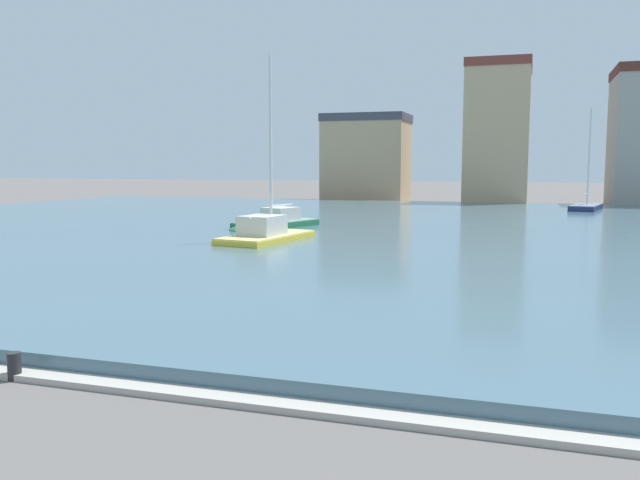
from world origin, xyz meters
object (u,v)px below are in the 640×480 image
(sailboat_green, at_px, (272,226))
(sailboat_navy, at_px, (587,209))
(sailboat_yellow, at_px, (271,237))
(mooring_bollard, at_px, (14,366))

(sailboat_green, distance_m, sailboat_navy, 27.62)
(sailboat_yellow, xyz_separation_m, sailboat_navy, (15.55, 26.69, -0.09))
(sailboat_yellow, relative_size, mooring_bollard, 17.45)
(sailboat_navy, bearing_deg, mooring_bollard, -105.82)
(sailboat_navy, bearing_deg, sailboat_green, -129.92)
(sailboat_green, bearing_deg, sailboat_navy, 50.08)
(mooring_bollard, bearing_deg, sailboat_yellow, 98.07)
(sailboat_yellow, xyz_separation_m, mooring_bollard, (2.66, -18.80, -0.28))
(sailboat_green, relative_size, sailboat_navy, 0.76)
(sailboat_yellow, bearing_deg, sailboat_navy, 59.77)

